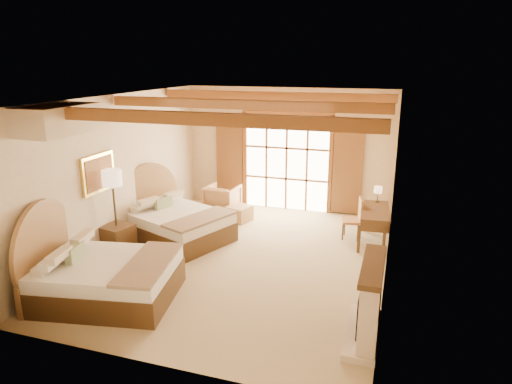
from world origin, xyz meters
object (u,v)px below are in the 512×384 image
at_px(bed_far, 172,221).
at_px(desk, 374,225).
at_px(nightstand, 118,241).
at_px(bed_near, 98,273).
at_px(armchair, 222,199).

height_order(bed_far, desk, bed_far).
relative_size(bed_far, nightstand, 4.07).
bearing_deg(desk, bed_near, -142.04).
bearing_deg(bed_near, bed_far, 80.94).
distance_m(nightstand, armchair, 3.37).
bearing_deg(armchair, bed_near, 89.67).
xyz_separation_m(bed_near, desk, (4.23, 3.88, -0.04)).
distance_m(armchair, desk, 4.01).
distance_m(bed_near, armchair, 4.77).
distance_m(nightstand, desk, 5.43).
xyz_separation_m(bed_far, desk, (4.30, 1.15, -0.02)).
xyz_separation_m(bed_far, nightstand, (-0.61, -1.18, -0.09)).
relative_size(armchair, desk, 0.57).
bearing_deg(nightstand, armchair, 85.61).
bearing_deg(nightstand, bed_far, 75.52).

